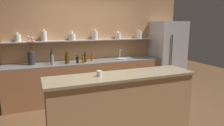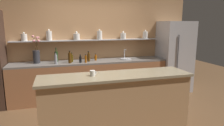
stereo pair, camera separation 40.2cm
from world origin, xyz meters
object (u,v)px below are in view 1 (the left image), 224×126
bottle_oil_0 (68,59)px  bottle_wine_5 (52,57)px  bottle_spirit_2 (52,60)px  bottle_sauce_4 (92,58)px  flower_vase (31,56)px  coffee_mug (99,74)px  sink_fixture (121,58)px  bottle_sauce_1 (83,60)px  bottle_spirit_6 (85,58)px  refrigerator (167,56)px  bottle_sauce_3 (77,60)px  bottle_spirit_7 (67,59)px

bottle_oil_0 → bottle_wine_5: 0.36m
bottle_oil_0 → bottle_spirit_2: bearing=-160.1°
bottle_spirit_2 → bottle_wine_5: (0.01, 0.22, 0.02)m
bottle_spirit_2 → bottle_sauce_4: size_ratio=1.54×
flower_vase → coffee_mug: 2.09m
flower_vase → coffee_mug: (0.95, -1.86, -0.05)m
bottle_oil_0 → flower_vase: bearing=175.0°
flower_vase → bottle_wine_5: 0.44m
sink_fixture → coffee_mug: 2.15m
bottle_sauce_1 → bottle_wine_5: bearing=157.5°
bottle_wine_5 → bottle_spirit_6: (0.74, -0.14, -0.03)m
bottle_wine_5 → refrigerator: bearing=-2.5°
refrigerator → bottle_spirit_2: size_ratio=7.20×
sink_fixture → bottle_oil_0: 1.35m
bottle_oil_0 → coffee_mug: bearing=-84.6°
refrigerator → flower_vase: 3.52m
sink_fixture → coffee_mug: size_ratio=2.67×
flower_vase → bottle_oil_0: flower_vase is taller
sink_fixture → bottle_sauce_3: bearing=-172.8°
bottle_sauce_1 → bottle_spirit_6: 0.16m
flower_vase → bottle_sauce_1: size_ratio=3.29×
refrigerator → bottle_oil_0: bearing=179.0°
sink_fixture → bottle_sauce_1: bearing=-170.1°
bottle_spirit_2 → bottle_sauce_3: bottle_spirit_2 is taller
refrigerator → bottle_spirit_6: bearing=-179.9°
bottle_sauce_4 → bottle_spirit_7: bottle_spirit_7 is taller
bottle_oil_0 → bottle_spirit_6: 0.40m
bottle_oil_0 → bottle_sauce_1: (0.30, -0.18, -0.00)m
bottle_spirit_2 → bottle_sauce_3: size_ratio=1.36×
flower_vase → bottle_oil_0: 0.79m
bottle_oil_0 → bottle_wine_5: size_ratio=0.66×
flower_vase → refrigerator: bearing=-1.8°
flower_vase → bottle_spirit_2: bearing=-25.2°
refrigerator → bottle_oil_0: 2.73m
bottle_wine_5 → bottle_spirit_7: 0.37m
bottle_wine_5 → bottle_spirit_2: bearing=-93.6°
bottle_oil_0 → bottle_sauce_3: bearing=-37.8°
refrigerator → bottle_spirit_7: refrigerator is taller
bottle_sauce_3 → bottle_spirit_7: (-0.24, 0.01, 0.04)m
bottle_sauce_1 → flower_vase: bearing=167.2°
refrigerator → bottle_spirit_6: 2.34m
flower_vase → bottle_sauce_4: flower_vase is taller
bottle_sauce_4 → bottle_spirit_7: 0.66m
refrigerator → coffee_mug: bearing=-145.7°
bottle_oil_0 → sink_fixture: bearing=0.2°
flower_vase → bottle_spirit_7: (0.73, -0.20, -0.07)m
bottle_spirit_6 → bottle_sauce_4: bearing=26.9°
bottle_oil_0 → bottle_spirit_7: bearing=-111.4°
coffee_mug → bottle_spirit_2: bearing=107.7°
bottle_spirit_6 → coffee_mug: (-0.22, -1.74, 0.04)m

